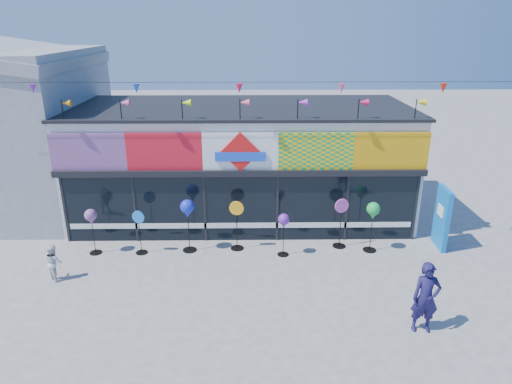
{
  "coord_description": "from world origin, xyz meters",
  "views": [
    {
      "loc": [
        0.3,
        -10.54,
        6.93
      ],
      "look_at": [
        0.48,
        2.0,
        2.26
      ],
      "focal_mm": 32.0,
      "sensor_mm": 36.0,
      "label": 1
    }
  ],
  "objects_px": {
    "spinner_6": "(373,212)",
    "adult_man": "(426,298)",
    "spinner_1": "(140,231)",
    "spinner_4": "(284,222)",
    "blue_sign": "(442,218)",
    "spinner_2": "(187,210)",
    "spinner_5": "(341,222)",
    "child": "(54,262)",
    "spinner_3": "(237,224)",
    "spinner_0": "(91,218)"
  },
  "relations": [
    {
      "from": "spinner_6",
      "to": "adult_man",
      "type": "relative_size",
      "value": 0.94
    },
    {
      "from": "spinner_1",
      "to": "spinner_4",
      "type": "relative_size",
      "value": 1.03
    },
    {
      "from": "spinner_1",
      "to": "adult_man",
      "type": "relative_size",
      "value": 0.82
    },
    {
      "from": "blue_sign",
      "to": "spinner_2",
      "type": "relative_size",
      "value": 1.15
    },
    {
      "from": "spinner_5",
      "to": "child",
      "type": "relative_size",
      "value": 1.58
    },
    {
      "from": "blue_sign",
      "to": "spinner_4",
      "type": "xyz_separation_m",
      "value": [
        -5.16,
        -0.54,
        0.12
      ]
    },
    {
      "from": "spinner_3",
      "to": "spinner_4",
      "type": "bearing_deg",
      "value": -17.07
    },
    {
      "from": "spinner_5",
      "to": "adult_man",
      "type": "xyz_separation_m",
      "value": [
        1.17,
        -4.37,
        0.0
      ]
    },
    {
      "from": "spinner_3",
      "to": "spinner_1",
      "type": "bearing_deg",
      "value": -175.19
    },
    {
      "from": "spinner_4",
      "to": "spinner_5",
      "type": "distance_m",
      "value": 1.98
    },
    {
      "from": "spinner_3",
      "to": "spinner_4",
      "type": "height_order",
      "value": "spinner_3"
    },
    {
      "from": "spinner_5",
      "to": "adult_man",
      "type": "bearing_deg",
      "value": -74.99
    },
    {
      "from": "blue_sign",
      "to": "spinner_3",
      "type": "bearing_deg",
      "value": -177.0
    },
    {
      "from": "spinner_3",
      "to": "spinner_2",
      "type": "bearing_deg",
      "value": -175.88
    },
    {
      "from": "spinner_2",
      "to": "spinner_4",
      "type": "bearing_deg",
      "value": -6.47
    },
    {
      "from": "spinner_4",
      "to": "spinner_0",
      "type": "bearing_deg",
      "value": 178.06
    },
    {
      "from": "adult_man",
      "to": "child",
      "type": "xyz_separation_m",
      "value": [
        -9.69,
        2.47,
        -0.36
      ]
    },
    {
      "from": "spinner_0",
      "to": "spinner_2",
      "type": "xyz_separation_m",
      "value": [
        2.99,
        0.14,
        0.19
      ]
    },
    {
      "from": "adult_man",
      "to": "spinner_1",
      "type": "bearing_deg",
      "value": 154.87
    },
    {
      "from": "spinner_4",
      "to": "spinner_6",
      "type": "xyz_separation_m",
      "value": [
        2.82,
        0.26,
        0.21
      ]
    },
    {
      "from": "spinner_0",
      "to": "spinner_3",
      "type": "height_order",
      "value": "spinner_3"
    },
    {
      "from": "spinner_0",
      "to": "spinner_1",
      "type": "bearing_deg",
      "value": -0.34
    },
    {
      "from": "spinner_3",
      "to": "child",
      "type": "relative_size",
      "value": 1.56
    },
    {
      "from": "spinner_1",
      "to": "spinner_0",
      "type": "bearing_deg",
      "value": 179.66
    },
    {
      "from": "spinner_1",
      "to": "spinner_6",
      "type": "relative_size",
      "value": 0.87
    },
    {
      "from": "spinner_4",
      "to": "child",
      "type": "bearing_deg",
      "value": -168.56
    },
    {
      "from": "spinner_3",
      "to": "spinner_5",
      "type": "xyz_separation_m",
      "value": [
        3.36,
        0.11,
        0.01
      ]
    },
    {
      "from": "blue_sign",
      "to": "child",
      "type": "distance_m",
      "value": 11.95
    },
    {
      "from": "spinner_3",
      "to": "child",
      "type": "height_order",
      "value": "spinner_3"
    },
    {
      "from": "spinner_0",
      "to": "spinner_2",
      "type": "height_order",
      "value": "spinner_2"
    },
    {
      "from": "spinner_0",
      "to": "spinner_4",
      "type": "bearing_deg",
      "value": -1.94
    },
    {
      "from": "spinner_2",
      "to": "spinner_3",
      "type": "xyz_separation_m",
      "value": [
        1.53,
        0.11,
        -0.53
      ]
    },
    {
      "from": "spinner_0",
      "to": "spinner_5",
      "type": "height_order",
      "value": "spinner_5"
    },
    {
      "from": "spinner_5",
      "to": "spinner_6",
      "type": "height_order",
      "value": "spinner_5"
    },
    {
      "from": "spinner_4",
      "to": "spinner_1",
      "type": "bearing_deg",
      "value": 177.54
    },
    {
      "from": "spinner_4",
      "to": "child",
      "type": "distance_m",
      "value": 6.79
    },
    {
      "from": "spinner_2",
      "to": "adult_man",
      "type": "height_order",
      "value": "adult_man"
    },
    {
      "from": "spinner_1",
      "to": "spinner_5",
      "type": "bearing_deg",
      "value": 3.27
    },
    {
      "from": "spinner_4",
      "to": "spinner_3",
      "type": "bearing_deg",
      "value": 162.93
    },
    {
      "from": "spinner_2",
      "to": "spinner_1",
      "type": "bearing_deg",
      "value": -174.49
    },
    {
      "from": "spinner_3",
      "to": "child",
      "type": "xyz_separation_m",
      "value": [
        -5.16,
        -1.79,
        -0.35
      ]
    },
    {
      "from": "adult_man",
      "to": "child",
      "type": "height_order",
      "value": "adult_man"
    },
    {
      "from": "spinner_1",
      "to": "child",
      "type": "distance_m",
      "value": 2.62
    },
    {
      "from": "spinner_6",
      "to": "child",
      "type": "height_order",
      "value": "spinner_6"
    },
    {
      "from": "spinner_6",
      "to": "blue_sign",
      "type": "bearing_deg",
      "value": 6.79
    },
    {
      "from": "blue_sign",
      "to": "adult_man",
      "type": "relative_size",
      "value": 1.13
    },
    {
      "from": "spinner_5",
      "to": "spinner_6",
      "type": "xyz_separation_m",
      "value": [
        0.93,
        -0.3,
        0.45
      ]
    },
    {
      "from": "blue_sign",
      "to": "spinner_1",
      "type": "distance_m",
      "value": 9.69
    },
    {
      "from": "spinner_2",
      "to": "spinner_6",
      "type": "bearing_deg",
      "value": -0.8
    },
    {
      "from": "child",
      "to": "blue_sign",
      "type": "bearing_deg",
      "value": -127.49
    }
  ]
}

